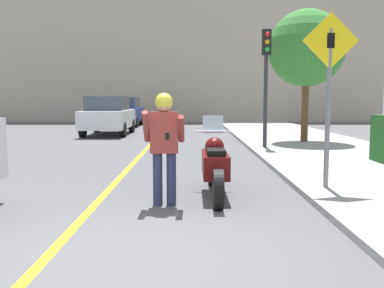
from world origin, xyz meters
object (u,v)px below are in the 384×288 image
(crossing_sign, at_px, (330,83))
(parked_car_blue, at_px, (125,112))
(parked_car_white, at_px, (110,115))
(person_biker, at_px, (165,138))
(motorcycle, at_px, (216,165))
(street_tree, at_px, (308,49))
(traffic_light, at_px, (267,66))

(crossing_sign, xyz_separation_m, parked_car_blue, (-6.17, 17.78, -0.96))
(parked_car_white, bearing_deg, person_biker, -75.47)
(person_biker, bearing_deg, motorcycle, 39.52)
(crossing_sign, relative_size, street_tree, 0.63)
(crossing_sign, height_order, parked_car_blue, crossing_sign)
(person_biker, xyz_separation_m, crossing_sign, (2.64, 0.84, 0.81))
(crossing_sign, bearing_deg, motorcycle, -173.81)
(crossing_sign, xyz_separation_m, parked_car_white, (-5.90, 11.77, -0.96))
(crossing_sign, bearing_deg, street_tree, 77.91)
(crossing_sign, bearing_deg, parked_car_blue, 109.13)
(parked_car_white, bearing_deg, crossing_sign, -63.36)
(street_tree, distance_m, parked_car_blue, 12.95)
(traffic_light, height_order, parked_car_white, traffic_light)
(crossing_sign, xyz_separation_m, traffic_light, (0.01, 6.05, 0.76))
(traffic_light, bearing_deg, parked_car_white, 135.92)
(parked_car_white, relative_size, parked_car_blue, 1.00)
(person_biker, bearing_deg, parked_car_blue, 100.74)
(parked_car_white, distance_m, parked_car_blue, 6.01)
(parked_car_white, bearing_deg, motorcycle, -71.34)
(crossing_sign, xyz_separation_m, street_tree, (1.66, 7.76, 1.46))
(street_tree, distance_m, parked_car_white, 8.90)
(street_tree, bearing_deg, motorcycle, -113.88)
(traffic_light, xyz_separation_m, parked_car_white, (-5.91, 5.73, -1.71))
(person_biker, distance_m, traffic_light, 7.54)
(parked_car_white, bearing_deg, parked_car_blue, 92.52)
(person_biker, distance_m, parked_car_blue, 18.95)
(crossing_sign, height_order, traffic_light, traffic_light)
(parked_car_blue, bearing_deg, motorcycle, -76.53)
(motorcycle, height_order, crossing_sign, crossing_sign)
(parked_car_white, xyz_separation_m, parked_car_blue, (-0.26, 6.01, 0.00))
(motorcycle, distance_m, traffic_light, 6.84)
(street_tree, relative_size, parked_car_white, 1.07)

